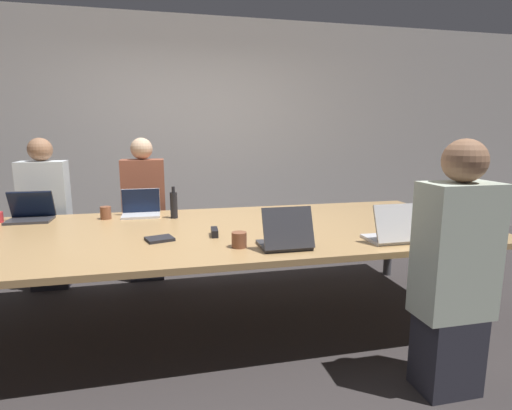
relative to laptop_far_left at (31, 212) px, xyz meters
name	(u,v)px	position (x,y,z in m)	size (l,w,h in m)	color
ground_plane	(207,322)	(1.34, -0.62, -0.80)	(24.00, 24.00, 0.00)	#383333
curtain_wall	(186,135)	(1.34, 1.56, 0.60)	(12.00, 0.06, 2.80)	#BCB7B2
conference_table	(205,235)	(1.34, -0.62, -0.11)	(4.18, 1.63, 0.73)	tan
laptop_far_left	(31,212)	(0.00, 0.00, 0.00)	(0.34, 0.24, 0.24)	#333338
person_far_left	(47,217)	(-0.01, 0.44, -0.13)	(0.40, 0.24, 1.39)	#2D2D38
laptop_near_right	(396,231)	(2.53, -1.23, 0.00)	(0.35, 0.26, 0.25)	silver
person_near_right	(454,273)	(2.57, -1.73, -0.11)	(0.40, 0.24, 1.41)	#2D2D38
laptop_far_midleft	(141,208)	(0.86, 0.00, 0.00)	(0.32, 0.22, 0.23)	silver
person_far_midleft	(145,212)	(0.86, 0.48, -0.13)	(0.40, 0.24, 1.39)	#2D2D38
cup_far_midleft	(106,213)	(0.58, -0.07, -0.02)	(0.09, 0.09, 0.10)	brown
bottle_far_midleft	(174,205)	(1.13, -0.16, 0.04)	(0.06, 0.06, 0.27)	black
laptop_near_midright	(286,237)	(1.78, -1.21, 0.01)	(0.31, 0.27, 0.26)	#333338
cup_near_midright	(239,240)	(1.50, -1.13, -0.02)	(0.09, 0.09, 0.10)	brown
stapler	(215,232)	(1.39, -0.81, -0.05)	(0.05, 0.15, 0.05)	black
notebook	(160,239)	(1.02, -0.85, -0.06)	(0.20, 0.19, 0.02)	#232328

